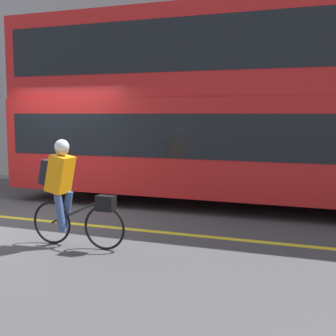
{
  "coord_description": "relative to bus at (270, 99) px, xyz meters",
  "views": [
    {
      "loc": [
        5.48,
        -7.0,
        1.95
      ],
      "look_at": [
        2.63,
        0.48,
        1.0
      ],
      "focal_mm": 50.0,
      "sensor_mm": 36.0,
      "label": 1
    }
  ],
  "objects": [
    {
      "name": "cyclist_on_bike",
      "position": [
        -2.31,
        -3.84,
        -1.37
      ],
      "size": [
        1.52,
        0.32,
        1.57
      ],
      "color": "black",
      "rests_on": "ground_plane"
    },
    {
      "name": "street_sign_post",
      "position": [
        -3.17,
        2.52,
        -0.66
      ],
      "size": [
        0.36,
        0.09,
        2.58
      ],
      "color": "#59595B",
      "rests_on": "sidewalk_curb"
    },
    {
      "name": "bus",
      "position": [
        0.0,
        0.0,
        0.0
      ],
      "size": [
        10.98,
        2.57,
        4.01
      ],
      "color": "black",
      "rests_on": "ground_plane"
    },
    {
      "name": "sidewalk_curb",
      "position": [
        -4.02,
        2.64,
        -2.16
      ],
      "size": [
        60.0,
        2.22,
        0.11
      ],
      "color": "gray",
      "rests_on": "ground_plane"
    },
    {
      "name": "road_center_line",
      "position": [
        -4.02,
        -2.65,
        -2.21
      ],
      "size": [
        50.0,
        0.14,
        0.01
      ],
      "primitive_type": "cube",
      "color": "yellow",
      "rests_on": "ground_plane"
    },
    {
      "name": "building_facade",
      "position": [
        -4.02,
        3.9,
        2.42
      ],
      "size": [
        60.0,
        0.3,
        9.29
      ],
      "color": "#9E9EA3",
      "rests_on": "ground_plane"
    },
    {
      "name": "ground_plane",
      "position": [
        -4.02,
        -2.59,
        -2.22
      ],
      "size": [
        80.0,
        80.0,
        0.0
      ],
      "primitive_type": "plane",
      "color": "#424244"
    },
    {
      "name": "trash_bin",
      "position": [
        -0.58,
        2.53,
        -1.63
      ],
      "size": [
        0.48,
        0.48,
        0.95
      ],
      "color": "#194C23",
      "rests_on": "sidewalk_curb"
    }
  ]
}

